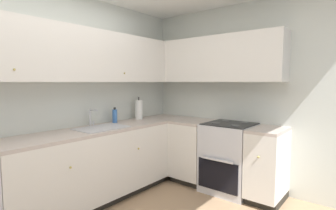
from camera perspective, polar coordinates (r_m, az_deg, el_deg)
The scene contains 13 objects.
wall_back at distance 3.25m, azimuth -26.20°, elevation 1.08°, with size 4.30×0.05×2.53m, color silver.
wall_right at distance 3.75m, azimuth 17.31°, elevation 1.84°, with size 0.05×3.17×2.53m, color silver.
lower_cabinets_back at distance 3.34m, azimuth -16.19°, elevation -12.98°, with size 2.12×0.62×0.87m.
countertop_back at distance 3.23m, azimuth -16.40°, elevation -5.42°, with size 3.33×0.60×0.04m, color #B7A89E.
lower_cabinets_right at distance 3.69m, azimuth 11.74°, elevation -11.14°, with size 0.62×1.51×0.87m.
countertop_right at distance 3.59m, azimuth 11.85°, elevation -4.28°, with size 0.60×1.51×0.03m.
oven_range at distance 3.66m, azimuth 13.29°, elevation -10.97°, with size 0.68×0.62×1.05m.
upper_cabinets_back at distance 3.22m, azimuth -20.62°, elevation 10.34°, with size 3.01×0.34×0.63m.
upper_cabinets_right at distance 3.82m, azimuth 9.25°, elevation 9.73°, with size 0.32×2.06×0.63m.
sink at distance 3.28m, azimuth -14.36°, elevation -5.62°, with size 0.60×0.40×0.10m.
faucet at distance 3.42m, azimuth -16.44°, elevation -2.31°, with size 0.07×0.16×0.22m.
soap_bottle at distance 3.65m, azimuth -11.58°, elevation -2.34°, with size 0.07×0.07×0.21m.
paper_towel_roll at distance 3.92m, azimuth -6.41°, elevation -1.04°, with size 0.11×0.11×0.35m.
Camera 1 is at (-1.36, -1.39, 1.46)m, focal length 27.81 mm.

